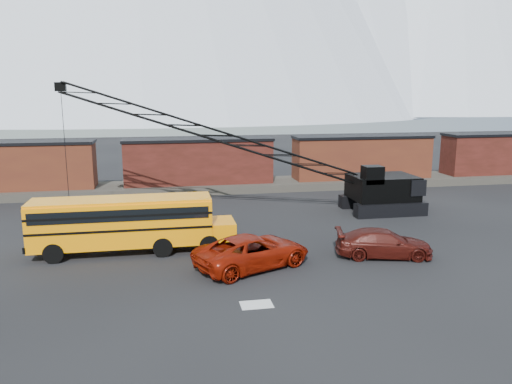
# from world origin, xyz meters

# --- Properties ---
(ground) EXTENTS (160.00, 160.00, 0.00)m
(ground) POSITION_xyz_m (0.00, 0.00, 0.00)
(ground) COLOR black
(ground) RESTS_ON ground
(gravel_berm) EXTENTS (120.00, 5.00, 0.70)m
(gravel_berm) POSITION_xyz_m (0.00, 22.00, 0.35)
(gravel_berm) COLOR #454139
(gravel_berm) RESTS_ON ground
(boxcar_west_near) EXTENTS (13.70, 3.10, 4.17)m
(boxcar_west_near) POSITION_xyz_m (-16.00, 22.00, 2.76)
(boxcar_west_near) COLOR #4C1F15
(boxcar_west_near) RESTS_ON gravel_berm
(boxcar_mid) EXTENTS (13.70, 3.10, 4.17)m
(boxcar_mid) POSITION_xyz_m (0.00, 22.00, 2.76)
(boxcar_mid) COLOR #551D17
(boxcar_mid) RESTS_ON gravel_berm
(boxcar_east_near) EXTENTS (13.70, 3.10, 4.17)m
(boxcar_east_near) POSITION_xyz_m (16.00, 22.00, 2.76)
(boxcar_east_near) COLOR #4C1F15
(boxcar_east_near) RESTS_ON gravel_berm
(boxcar_east_far) EXTENTS (13.70, 3.10, 4.17)m
(boxcar_east_far) POSITION_xyz_m (32.00, 22.00, 2.76)
(boxcar_east_far) COLOR #551D17
(boxcar_east_far) RESTS_ON gravel_berm
(snow_patch) EXTENTS (1.40, 0.90, 0.02)m
(snow_patch) POSITION_xyz_m (0.50, -4.00, 0.01)
(snow_patch) COLOR silver
(snow_patch) RESTS_ON ground
(school_bus) EXTENTS (11.65, 2.65, 3.19)m
(school_bus) POSITION_xyz_m (-5.32, 4.45, 1.79)
(school_bus) COLOR orange
(school_bus) RESTS_ON ground
(red_pickup) EXTENTS (6.93, 5.22, 1.75)m
(red_pickup) POSITION_xyz_m (1.19, 0.70, 0.88)
(red_pickup) COLOR maroon
(red_pickup) RESTS_ON ground
(maroon_suv) EXTENTS (5.68, 3.31, 1.55)m
(maroon_suv) POSITION_xyz_m (8.72, 1.04, 0.77)
(maroon_suv) COLOR #40100B
(maroon_suv) RESTS_ON ground
(crawler_crane) EXTENTS (26.31, 4.20, 9.91)m
(crawler_crane) POSITION_xyz_m (2.56, 11.64, 5.34)
(crawler_crane) COLOR black
(crawler_crane) RESTS_ON ground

